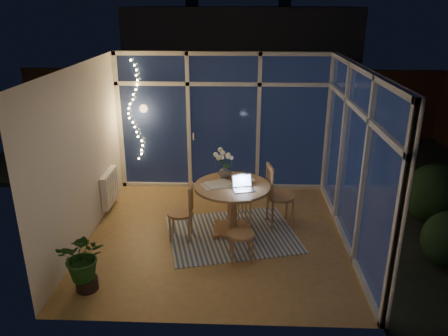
{
  "coord_description": "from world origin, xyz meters",
  "views": [
    {
      "loc": [
        0.33,
        -5.98,
        3.4
      ],
      "look_at": [
        0.08,
        0.25,
        1.04
      ],
      "focal_mm": 35.0,
      "sensor_mm": 36.0,
      "label": 1
    }
  ],
  "objects_px": {
    "chair_right": "(281,195)",
    "laptop": "(244,183)",
    "chair_front": "(241,233)",
    "chair_left": "(180,212)",
    "potted_plant": "(84,263)",
    "dining_table": "(232,209)",
    "flower_vase": "(225,171)"
  },
  "relations": [
    {
      "from": "chair_left",
      "to": "chair_front",
      "type": "relative_size",
      "value": 1.07
    },
    {
      "from": "potted_plant",
      "to": "flower_vase",
      "type": "bearing_deg",
      "value": 48.42
    },
    {
      "from": "chair_right",
      "to": "potted_plant",
      "type": "bearing_deg",
      "value": 115.0
    },
    {
      "from": "chair_right",
      "to": "flower_vase",
      "type": "xyz_separation_m",
      "value": [
        -0.89,
        0.04,
        0.38
      ]
    },
    {
      "from": "laptop",
      "to": "flower_vase",
      "type": "distance_m",
      "value": 0.57
    },
    {
      "from": "chair_left",
      "to": "chair_right",
      "type": "xyz_separation_m",
      "value": [
        1.54,
        0.53,
        0.07
      ]
    },
    {
      "from": "chair_right",
      "to": "flower_vase",
      "type": "relative_size",
      "value": 4.99
    },
    {
      "from": "laptop",
      "to": "chair_right",
      "type": "bearing_deg",
      "value": 22.64
    },
    {
      "from": "chair_right",
      "to": "chair_front",
      "type": "xyz_separation_m",
      "value": [
        -0.62,
        -1.08,
        -0.1
      ]
    },
    {
      "from": "dining_table",
      "to": "potted_plant",
      "type": "bearing_deg",
      "value": -138.79
    },
    {
      "from": "laptop",
      "to": "chair_front",
      "type": "bearing_deg",
      "value": -106.82
    },
    {
      "from": "dining_table",
      "to": "chair_front",
      "type": "distance_m",
      "value": 0.82
    },
    {
      "from": "laptop",
      "to": "flower_vase",
      "type": "xyz_separation_m",
      "value": [
        -0.3,
        0.49,
        -0.01
      ]
    },
    {
      "from": "chair_right",
      "to": "potted_plant",
      "type": "relative_size",
      "value": 1.38
    },
    {
      "from": "dining_table",
      "to": "chair_right",
      "type": "bearing_deg",
      "value": 19.75
    },
    {
      "from": "dining_table",
      "to": "flower_vase",
      "type": "bearing_deg",
      "value": 111.71
    },
    {
      "from": "chair_left",
      "to": "laptop",
      "type": "bearing_deg",
      "value": 94.99
    },
    {
      "from": "chair_left",
      "to": "chair_right",
      "type": "bearing_deg",
      "value": 109.32
    },
    {
      "from": "dining_table",
      "to": "chair_right",
      "type": "relative_size",
      "value": 1.11
    },
    {
      "from": "chair_left",
      "to": "chair_right",
      "type": "height_order",
      "value": "chair_right"
    },
    {
      "from": "chair_left",
      "to": "potted_plant",
      "type": "distance_m",
      "value": 1.67
    },
    {
      "from": "chair_front",
      "to": "flower_vase",
      "type": "xyz_separation_m",
      "value": [
        -0.27,
        1.11,
        0.47
      ]
    },
    {
      "from": "chair_right",
      "to": "laptop",
      "type": "xyz_separation_m",
      "value": [
        -0.6,
        -0.45,
        0.39
      ]
    },
    {
      "from": "dining_table",
      "to": "chair_right",
      "type": "xyz_separation_m",
      "value": [
        0.77,
        0.28,
        0.13
      ]
    },
    {
      "from": "chair_left",
      "to": "potted_plant",
      "type": "relative_size",
      "value": 1.2
    },
    {
      "from": "laptop",
      "to": "potted_plant",
      "type": "height_order",
      "value": "laptop"
    },
    {
      "from": "chair_right",
      "to": "potted_plant",
      "type": "xyz_separation_m",
      "value": [
        -2.57,
        -1.85,
        -0.14
      ]
    },
    {
      "from": "chair_left",
      "to": "flower_vase",
      "type": "xyz_separation_m",
      "value": [
        0.65,
        0.56,
        0.45
      ]
    },
    {
      "from": "potted_plant",
      "to": "dining_table",
      "type": "bearing_deg",
      "value": 41.21
    },
    {
      "from": "flower_vase",
      "to": "potted_plant",
      "type": "relative_size",
      "value": 0.28
    },
    {
      "from": "chair_right",
      "to": "laptop",
      "type": "distance_m",
      "value": 0.84
    },
    {
      "from": "chair_left",
      "to": "flower_vase",
      "type": "bearing_deg",
      "value": 131.3
    }
  ]
}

